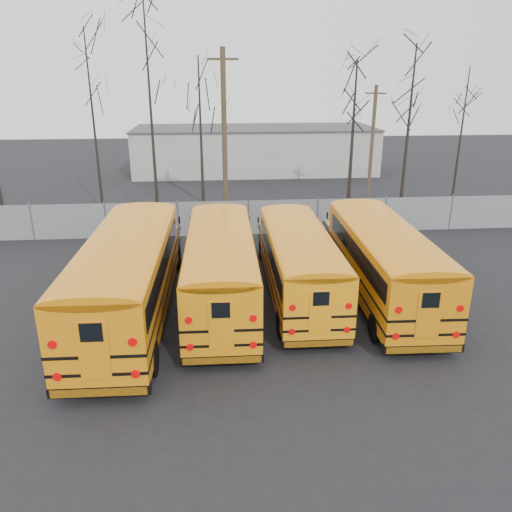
{
  "coord_description": "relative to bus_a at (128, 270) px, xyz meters",
  "views": [
    {
      "loc": [
        -1.9,
        -15.46,
        8.65
      ],
      "look_at": [
        -0.25,
        3.9,
        1.6
      ],
      "focal_mm": 35.0,
      "sensor_mm": 36.0,
      "label": 1
    }
  ],
  "objects": [
    {
      "name": "ground",
      "position": [
        5.11,
        -1.78,
        -1.99
      ],
      "size": [
        120.0,
        120.0,
        0.0
      ],
      "primitive_type": "plane",
      "color": "black",
      "rests_on": "ground"
    },
    {
      "name": "fence",
      "position": [
        5.11,
        10.22,
        -0.99
      ],
      "size": [
        40.0,
        0.04,
        2.0
      ],
      "primitive_type": "cube",
      "color": "gray",
      "rests_on": "ground"
    },
    {
      "name": "distant_building",
      "position": [
        7.11,
        30.22,
        0.01
      ],
      "size": [
        22.0,
        8.0,
        4.0
      ],
      "primitive_type": "cube",
      "color": "beige",
      "rests_on": "ground"
    },
    {
      "name": "bus_a",
      "position": [
        0.0,
        0.0,
        0.0
      ],
      "size": [
        3.0,
        12.17,
        3.39
      ],
      "rotation": [
        0.0,
        0.0,
        -0.02
      ],
      "color": "black",
      "rests_on": "ground"
    },
    {
      "name": "bus_b",
      "position": [
        3.37,
        0.97,
        -0.16
      ],
      "size": [
        2.71,
        11.16,
        3.11
      ],
      "rotation": [
        0.0,
        0.0,
        -0.01
      ],
      "color": "black",
      "rests_on": "ground"
    },
    {
      "name": "bus_c",
      "position": [
        6.52,
        1.49,
        -0.26
      ],
      "size": [
        2.53,
        10.54,
        2.94
      ],
      "rotation": [
        0.0,
        0.0,
        -0.01
      ],
      "color": "black",
      "rests_on": "ground"
    },
    {
      "name": "bus_d",
      "position": [
        9.87,
        1.12,
        -0.14
      ],
      "size": [
        2.93,
        11.35,
        3.15
      ],
      "rotation": [
        0.0,
        0.0,
        -0.03
      ],
      "color": "black",
      "rests_on": "ground"
    },
    {
      "name": "utility_pole_left",
      "position": [
        3.93,
        14.15,
        3.27
      ],
      "size": [
        1.82,
        0.32,
        10.23
      ],
      "rotation": [
        0.0,
        0.0,
        -0.03
      ],
      "color": "#473928",
      "rests_on": "ground"
    },
    {
      "name": "utility_pole_right",
      "position": [
        14.24,
        17.19,
        2.15
      ],
      "size": [
        1.35,
        0.69,
        8.05
      ],
      "rotation": [
        0.0,
        0.0,
        -0.43
      ],
      "color": "#4C3B2B",
      "rests_on": "ground"
    },
    {
      "name": "tree_2",
      "position": [
        -4.25,
        15.91,
        3.71
      ],
      "size": [
        0.26,
        0.26,
        11.4
      ],
      "primitive_type": "cone",
      "color": "black",
      "rests_on": "ground"
    },
    {
      "name": "tree_3",
      "position": [
        -0.3,
        13.0,
        4.29
      ],
      "size": [
        0.26,
        0.26,
        12.55
      ],
      "primitive_type": "cone",
      "color": "black",
      "rests_on": "ground"
    },
    {
      "name": "tree_4",
      "position": [
        2.53,
        12.48,
        2.87
      ],
      "size": [
        0.26,
        0.26,
        9.72
      ],
      "primitive_type": "cone",
      "color": "black",
      "rests_on": "ground"
    },
    {
      "name": "tree_5",
      "position": [
        11.66,
        13.05,
        2.79
      ],
      "size": [
        0.26,
        0.26,
        9.54
      ],
      "primitive_type": "cone",
      "color": "black",
      "rests_on": "ground"
    },
    {
      "name": "tree_6",
      "position": [
        14.73,
        12.1,
        3.19
      ],
      "size": [
        0.26,
        0.26,
        10.36
      ],
      "primitive_type": "cone",
      "color": "black",
      "rests_on": "ground"
    },
    {
      "name": "tree_7",
      "position": [
        19.67,
        15.39,
        2.63
      ],
      "size": [
        0.26,
        0.26,
        9.23
      ],
      "primitive_type": "cone",
      "color": "black",
      "rests_on": "ground"
    }
  ]
}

